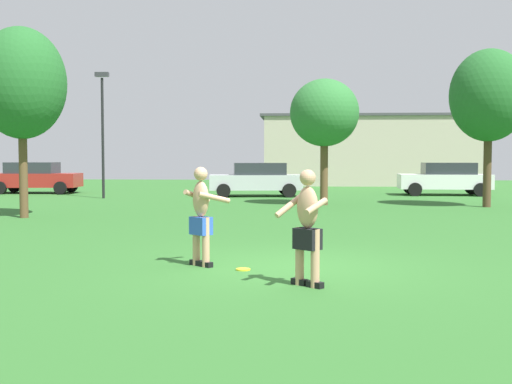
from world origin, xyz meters
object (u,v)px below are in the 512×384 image
Objects in this scene: frisbee at (243,269)px; car_red_far_end at (35,177)px; tree_left_field at (22,84)px; tree_right_field at (489,96)px; tree_behind_players at (324,113)px; car_white_mid_lot at (445,178)px; car_silver_near_post at (256,179)px; player_near at (307,225)px; lamp_post at (103,121)px; player_in_blue at (201,214)px.

car_red_far_end reaches higher than frisbee.
car_red_far_end is at bearing 111.06° from tree_left_field.
tree_right_field is at bearing 18.21° from tree_left_field.
tree_right_field is 1.20× the size of tree_behind_players.
car_silver_near_post is at bearing -171.08° from car_white_mid_lot.
frisbee is 14.94m from tree_behind_players.
player_near is 15.90m from tree_behind_players.
car_red_far_end is 0.78× the size of lamp_post.
lamp_post is at bearing -164.90° from car_silver_near_post.
tree_behind_players is (2.94, -5.13, 2.72)m from car_silver_near_post.
car_red_far_end is 21.99m from tree_right_field.
tree_left_field is (-6.73, 8.26, 3.20)m from player_in_blue.
tree_left_field reaches higher than tree_behind_players.
car_white_mid_lot is 9.39m from tree_behind_players.
tree_right_field is (8.76, 13.36, 3.21)m from player_in_blue.
frisbee is 0.04× the size of tree_right_field.
tree_right_field is at bearing -20.47° from car_red_far_end.
player_in_blue is at bearing 154.58° from frisbee.
car_red_far_end is 16.17m from tree_behind_players.
tree_right_field reaches higher than player_near.
tree_right_field reaches higher than car_silver_near_post.
lamp_post reaches higher than player_near.
player_near is at bearing -93.45° from tree_behind_players.
player_in_blue is 18.85m from lamp_post.
player_near is at bearing -65.13° from lamp_post.
player_in_blue is 14.53m from tree_behind_players.
frisbee is at bearing -87.19° from car_silver_near_post.
tree_behind_players reaches higher than player_in_blue.
player_in_blue is at bearing -89.40° from car_silver_near_post.
tree_left_field reaches higher than player_in_blue.
tree_left_field is at bearing -161.79° from tree_right_field.
player_near reaches higher than car_red_far_end.
car_white_mid_lot is at bearing 88.99° from tree_right_field.
tree_behind_players is at bearing -133.16° from car_white_mid_lot.
player_in_blue is at bearing -50.85° from tree_left_field.
frisbee is 24.66m from car_red_far_end.
lamp_post is (-15.87, -3.26, 2.63)m from car_white_mid_lot.
frisbee is 0.06× the size of car_red_far_end.
lamp_post is at bearing 91.63° from tree_left_field.
lamp_post is at bearing 165.87° from tree_right_field.
car_red_far_end is at bearing 141.83° from lamp_post.
player_in_blue is at bearing -123.25° from tree_right_field.
lamp_post is (-6.98, 17.32, 2.55)m from player_in_blue.
car_white_mid_lot and car_red_far_end have the same top height.
tree_left_field is (-7.48, 8.62, 4.09)m from frisbee.
tree_right_field is (8.96, -5.79, 3.30)m from car_silver_near_post.
player_near is 0.39× the size of car_red_far_end.
tree_right_field is (15.74, -3.96, 0.66)m from lamp_post.
tree_left_field is at bearing -148.67° from tree_behind_players.
tree_right_field is at bearing 56.75° from player_in_blue.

